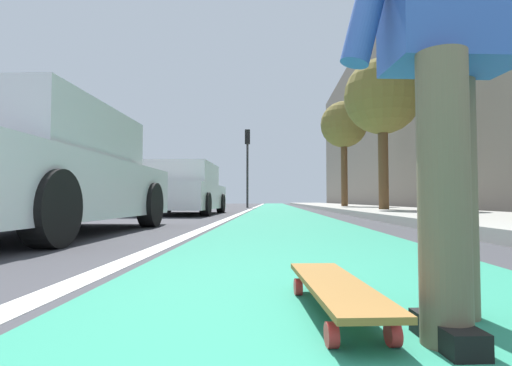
% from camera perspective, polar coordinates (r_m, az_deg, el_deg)
% --- Properties ---
extents(ground_plane, '(80.00, 80.00, 0.00)m').
position_cam_1_polar(ground_plane, '(10.60, 3.81, -4.68)').
color(ground_plane, '#38383D').
extents(bike_lane_paint, '(56.00, 2.17, 0.00)m').
position_cam_1_polar(bike_lane_paint, '(24.60, 2.94, -3.44)').
color(bike_lane_paint, '#288466').
rests_on(bike_lane_paint, ground).
extents(lane_stripe_white, '(52.00, 0.16, 0.01)m').
position_cam_1_polar(lane_stripe_white, '(20.62, -0.38, -3.62)').
color(lane_stripe_white, silver).
rests_on(lane_stripe_white, ground).
extents(sidewalk_curb, '(52.00, 3.20, 0.15)m').
position_cam_1_polar(sidewalk_curb, '(18.95, 13.35, -3.44)').
color(sidewalk_curb, '#9E9B93').
rests_on(sidewalk_curb, ground).
extents(building_facade, '(40.00, 1.20, 10.75)m').
position_cam_1_polar(building_facade, '(24.01, 18.06, 9.56)').
color(building_facade, '#675E54').
rests_on(building_facade, ground).
extents(skateboard, '(0.85, 0.27, 0.11)m').
position_cam_1_polar(skateboard, '(1.46, 11.32, -14.63)').
color(skateboard, red).
rests_on(skateboard, ground).
extents(skater_person, '(0.48, 0.72, 1.64)m').
position_cam_1_polar(skater_person, '(1.48, 26.10, 18.96)').
color(skater_person, brown).
rests_on(skater_person, ground).
extents(parked_car_near, '(4.34, 1.93, 1.49)m').
position_cam_1_polar(parked_car_near, '(5.30, -28.26, 1.25)').
color(parked_car_near, silver).
rests_on(parked_car_near, ground).
extents(parked_car_mid, '(4.48, 2.04, 1.46)m').
position_cam_1_polar(parked_car_mid, '(11.67, -10.38, -1.03)').
color(parked_car_mid, silver).
rests_on(parked_car_mid, ground).
extents(traffic_light, '(0.33, 0.28, 4.36)m').
position_cam_1_polar(traffic_light, '(22.20, -1.24, 4.22)').
color(traffic_light, '#2D2D2D').
rests_on(traffic_light, ground).
extents(street_tree_mid, '(2.21, 2.21, 4.55)m').
position_cam_1_polar(street_tree_mid, '(12.38, 17.70, 11.62)').
color(street_tree_mid, brown).
rests_on(street_tree_mid, ground).
extents(street_tree_far, '(2.07, 2.07, 4.84)m').
position_cam_1_polar(street_tree_far, '(18.34, 12.50, 8.03)').
color(street_tree_far, brown).
rests_on(street_tree_far, ground).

